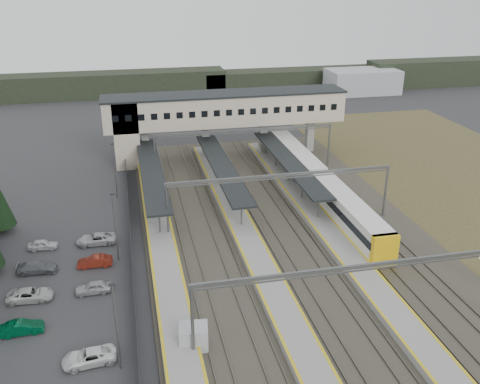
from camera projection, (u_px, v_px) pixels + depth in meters
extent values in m
plane|color=#2B2B2D|center=(203.00, 301.00, 52.37)|extent=(220.00, 220.00, 0.00)
cylinder|color=black|center=(1.00, 228.00, 65.78)|extent=(0.44, 0.44, 1.20)
imported|color=#013F23|center=(22.00, 328.00, 47.51)|extent=(3.81, 1.52, 1.23)
imported|color=#B6B6B6|center=(30.00, 295.00, 52.28)|extent=(4.56, 2.30, 1.24)
imported|color=#535659|center=(37.00, 267.00, 57.05)|extent=(4.37, 1.98, 1.24)
imported|color=silver|center=(43.00, 245.00, 61.84)|extent=(3.49, 1.58, 1.16)
imported|color=white|center=(89.00, 357.00, 43.93)|extent=(4.59, 2.47, 1.22)
imported|color=#9B9CA0|center=(93.00, 288.00, 53.47)|extent=(3.66, 1.53, 1.24)
imported|color=maroon|center=(95.00, 261.00, 58.24)|extent=(3.81, 1.44, 1.24)
imported|color=#B0B0B5|center=(96.00, 239.00, 63.01)|extent=(4.68, 2.27, 1.28)
cylinder|color=slate|center=(117.00, 328.00, 42.03)|extent=(0.16, 0.16, 8.00)
cube|color=black|center=(112.00, 285.00, 40.48)|extent=(0.50, 0.25, 0.15)
cylinder|color=slate|center=(115.00, 228.00, 58.24)|extent=(0.16, 0.16, 8.00)
cube|color=black|center=(112.00, 194.00, 56.69)|extent=(0.50, 0.25, 0.15)
cylinder|color=slate|center=(115.00, 171.00, 74.45)|extent=(0.16, 0.16, 8.00)
cube|color=black|center=(112.00, 144.00, 72.90)|extent=(0.50, 0.25, 0.15)
cube|color=#26282B|center=(133.00, 274.00, 55.20)|extent=(0.08, 90.00, 2.00)
cube|color=#A4A7AA|center=(194.00, 337.00, 45.48)|extent=(2.66, 2.31, 2.22)
cube|color=#35312A|center=(303.00, 262.00, 59.22)|extent=(34.00, 90.00, 0.20)
cube|color=#59544C|center=(189.00, 273.00, 56.62)|extent=(0.08, 90.00, 0.14)
cube|color=#59544C|center=(202.00, 272.00, 56.91)|extent=(0.08, 90.00, 0.14)
cube|color=#59544C|center=(226.00, 269.00, 57.42)|extent=(0.08, 90.00, 0.14)
cube|color=#59544C|center=(239.00, 267.00, 57.70)|extent=(0.08, 90.00, 0.14)
cube|color=#59544C|center=(280.00, 263.00, 58.61)|extent=(0.08, 90.00, 0.14)
cube|color=#59544C|center=(292.00, 261.00, 58.89)|extent=(0.08, 90.00, 0.14)
cube|color=#59544C|center=(314.00, 259.00, 59.40)|extent=(0.08, 90.00, 0.14)
cube|color=#59544C|center=(326.00, 258.00, 59.69)|extent=(0.08, 90.00, 0.14)
cube|color=#59544C|center=(364.00, 253.00, 60.59)|extent=(0.08, 90.00, 0.14)
cube|color=#59544C|center=(376.00, 252.00, 60.88)|extent=(0.08, 90.00, 0.14)
cube|color=#59544C|center=(397.00, 250.00, 61.38)|extent=(0.08, 90.00, 0.14)
cube|color=#59544C|center=(408.00, 248.00, 61.67)|extent=(0.08, 90.00, 0.14)
cube|color=gray|center=(167.00, 274.00, 56.10)|extent=(3.20, 82.00, 0.90)
cube|color=gold|center=(153.00, 272.00, 55.64)|extent=(0.25, 82.00, 0.02)
cube|color=gold|center=(181.00, 269.00, 56.21)|extent=(0.25, 82.00, 0.02)
cube|color=gray|center=(259.00, 264.00, 58.09)|extent=(3.20, 82.00, 0.90)
cube|color=gold|center=(247.00, 262.00, 57.62)|extent=(0.25, 82.00, 0.02)
cube|color=gold|center=(272.00, 259.00, 58.20)|extent=(0.25, 82.00, 0.02)
cube|color=gray|center=(346.00, 254.00, 60.07)|extent=(3.20, 82.00, 0.90)
cube|color=gold|center=(334.00, 252.00, 59.61)|extent=(0.25, 82.00, 0.02)
cube|color=gold|center=(358.00, 249.00, 60.18)|extent=(0.25, 82.00, 0.02)
cube|color=black|center=(151.00, 171.00, 74.54)|extent=(3.00, 30.00, 0.25)
cube|color=slate|center=(151.00, 172.00, 74.60)|extent=(3.10, 30.00, 0.12)
cylinder|color=slate|center=(159.00, 221.00, 63.45)|extent=(0.20, 0.20, 3.10)
cylinder|color=slate|center=(155.00, 200.00, 69.31)|extent=(0.20, 0.20, 3.10)
cylinder|color=slate|center=(152.00, 182.00, 75.16)|extent=(0.20, 0.20, 3.10)
cylinder|color=slate|center=(149.00, 166.00, 81.01)|extent=(0.20, 0.20, 3.10)
cylinder|color=slate|center=(147.00, 153.00, 86.87)|extent=(0.20, 0.20, 3.10)
cube|color=black|center=(222.00, 166.00, 76.52)|extent=(3.00, 30.00, 0.25)
cube|color=slate|center=(222.00, 167.00, 76.58)|extent=(3.10, 30.00, 0.12)
cylinder|color=slate|center=(241.00, 213.00, 65.44)|extent=(0.20, 0.20, 3.10)
cylinder|color=slate|center=(231.00, 193.00, 71.29)|extent=(0.20, 0.20, 3.10)
cylinder|color=slate|center=(222.00, 176.00, 77.14)|extent=(0.20, 0.20, 3.10)
cylinder|color=slate|center=(214.00, 161.00, 83.00)|extent=(0.20, 0.20, 3.10)
cylinder|color=slate|center=(208.00, 149.00, 88.85)|extent=(0.20, 0.20, 3.10)
cube|color=black|center=(289.00, 161.00, 78.51)|extent=(3.00, 30.00, 0.25)
cube|color=slate|center=(289.00, 162.00, 78.57)|extent=(3.10, 30.00, 0.12)
cylinder|color=slate|center=(319.00, 206.00, 67.42)|extent=(0.20, 0.20, 3.10)
cylinder|color=slate|center=(302.00, 187.00, 73.27)|extent=(0.20, 0.20, 3.10)
cylinder|color=slate|center=(288.00, 171.00, 79.13)|extent=(0.20, 0.20, 3.10)
cylinder|color=slate|center=(276.00, 157.00, 84.98)|extent=(0.20, 0.20, 3.10)
cylinder|color=slate|center=(266.00, 145.00, 90.83)|extent=(0.20, 0.20, 3.10)
cube|color=#BDAE98|center=(225.00, 109.00, 88.98)|extent=(40.00, 6.00, 5.00)
cube|color=black|center=(225.00, 94.00, 88.00)|extent=(40.40, 6.40, 0.30)
cube|color=#BDAE98|center=(126.00, 132.00, 86.87)|extent=(4.00, 6.00, 11.00)
cube|color=black|center=(115.00, 119.00, 82.66)|extent=(1.00, 0.06, 1.00)
cube|color=black|center=(128.00, 118.00, 83.05)|extent=(1.00, 0.06, 1.00)
cube|color=black|center=(141.00, 117.00, 83.45)|extent=(1.00, 0.06, 1.00)
cube|color=black|center=(154.00, 117.00, 83.85)|extent=(1.00, 0.06, 1.00)
cube|color=black|center=(167.00, 116.00, 84.24)|extent=(1.00, 0.06, 1.00)
cube|color=black|center=(180.00, 115.00, 84.64)|extent=(1.00, 0.06, 1.00)
cube|color=black|center=(192.00, 115.00, 85.04)|extent=(1.00, 0.06, 1.00)
cube|color=black|center=(205.00, 114.00, 85.43)|extent=(1.00, 0.06, 1.00)
cube|color=black|center=(217.00, 113.00, 85.83)|extent=(1.00, 0.06, 1.00)
cube|color=black|center=(229.00, 113.00, 86.23)|extent=(1.00, 0.06, 1.00)
cube|color=black|center=(241.00, 112.00, 86.62)|extent=(1.00, 0.06, 1.00)
cube|color=black|center=(253.00, 111.00, 87.02)|extent=(1.00, 0.06, 1.00)
cube|color=black|center=(265.00, 111.00, 87.42)|extent=(1.00, 0.06, 1.00)
cube|color=black|center=(277.00, 110.00, 87.81)|extent=(1.00, 0.06, 1.00)
cube|color=black|center=(288.00, 109.00, 88.21)|extent=(1.00, 0.06, 1.00)
cube|color=black|center=(300.00, 109.00, 88.61)|extent=(1.00, 0.06, 1.00)
cube|color=black|center=(311.00, 108.00, 89.00)|extent=(1.00, 0.06, 1.00)
cube|color=black|center=(323.00, 108.00, 89.40)|extent=(1.00, 0.06, 1.00)
cube|color=black|center=(334.00, 107.00, 89.80)|extent=(1.00, 0.06, 1.00)
cube|color=gray|center=(137.00, 146.00, 88.14)|extent=(1.20, 1.60, 6.00)
cube|color=gray|center=(146.00, 146.00, 88.43)|extent=(1.20, 1.60, 6.00)
cube|color=gray|center=(206.00, 142.00, 90.42)|extent=(1.20, 1.60, 6.00)
cube|color=gray|center=(263.00, 138.00, 92.40)|extent=(1.20, 1.60, 6.00)
cube|color=gray|center=(309.00, 135.00, 94.09)|extent=(1.20, 1.60, 6.00)
cylinder|color=slate|center=(192.00, 323.00, 43.42)|extent=(0.28, 0.28, 7.00)
cube|color=slate|center=(357.00, 267.00, 44.84)|extent=(28.40, 0.25, 0.35)
cube|color=slate|center=(356.00, 271.00, 44.99)|extent=(28.40, 0.12, 0.12)
cylinder|color=slate|center=(167.00, 212.00, 63.23)|extent=(0.28, 0.28, 7.00)
cylinder|color=slate|center=(385.00, 192.00, 68.78)|extent=(0.28, 0.28, 7.00)
cube|color=slate|center=(282.00, 175.00, 64.65)|extent=(28.40, 0.25, 0.35)
cube|color=slate|center=(282.00, 178.00, 64.80)|extent=(28.40, 0.12, 0.12)
cylinder|color=slate|center=(155.00, 158.00, 81.24)|extent=(0.28, 0.28, 7.00)
cylinder|color=slate|center=(329.00, 146.00, 86.79)|extent=(0.28, 0.28, 7.00)
cube|color=slate|center=(245.00, 130.00, 82.66)|extent=(28.40, 0.25, 0.35)
cube|color=slate|center=(245.00, 133.00, 82.81)|extent=(28.40, 0.12, 0.12)
cube|color=silver|center=(347.00, 212.00, 66.23)|extent=(2.91, 20.17, 3.74)
cube|color=black|center=(348.00, 209.00, 66.06)|extent=(2.97, 19.57, 0.93)
cube|color=slate|center=(346.00, 224.00, 66.85)|extent=(2.49, 18.77, 0.52)
cube|color=silver|center=(296.00, 159.00, 84.93)|extent=(2.91, 20.17, 3.74)
cube|color=black|center=(296.00, 156.00, 84.77)|extent=(2.97, 19.57, 0.93)
cube|color=slate|center=(295.00, 168.00, 85.55)|extent=(2.49, 18.77, 0.52)
cube|color=yellow|center=(384.00, 251.00, 57.23)|extent=(2.93, 0.90, 3.74)
cube|color=black|center=(106.00, 85.00, 134.77)|extent=(60.00, 8.00, 6.00)
cube|color=black|center=(295.00, 78.00, 144.88)|extent=(50.00, 8.00, 5.00)
cube|color=black|center=(439.00, 72.00, 147.93)|extent=(40.00, 8.00, 7.00)
cube|color=#A4A7AA|center=(362.00, 81.00, 138.66)|extent=(18.00, 10.00, 6.00)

